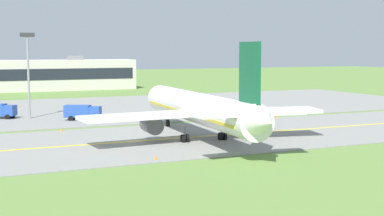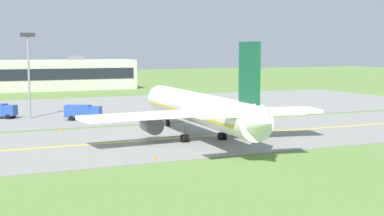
{
  "view_description": "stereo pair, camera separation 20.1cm",
  "coord_description": "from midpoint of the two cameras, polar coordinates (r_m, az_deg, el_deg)",
  "views": [
    {
      "loc": [
        -23.91,
        -68.22,
        11.88
      ],
      "look_at": [
        7.79,
        0.51,
        4.0
      ],
      "focal_mm": 52.73,
      "sensor_mm": 36.0,
      "label": 1
    },
    {
      "loc": [
        -23.73,
        -68.3,
        11.88
      ],
      "look_at": [
        7.79,
        0.51,
        4.0
      ],
      "focal_mm": 52.73,
      "sensor_mm": 36.0,
      "label": 2
    }
  ],
  "objects": [
    {
      "name": "traffic_cone_far_edge",
      "position": [
        83.43,
        -13.0,
        -2.19
      ],
      "size": [
        0.44,
        0.44,
        0.6
      ],
      "primitive_type": "cone",
      "color": "orange",
      "rests_on": "ground"
    },
    {
      "name": "ground_plane",
      "position": [
        73.27,
        -5.31,
        -3.41
      ],
      "size": [
        500.0,
        500.0,
        0.0
      ],
      "primitive_type": "plane",
      "color": "olive"
    },
    {
      "name": "service_truck_fuel",
      "position": [
        95.94,
        -10.93,
        -0.36
      ],
      "size": [
        6.23,
        4.74,
        2.6
      ],
      "color": "#264CA5",
      "rests_on": "ground"
    },
    {
      "name": "taxiway_centreline",
      "position": [
        73.25,
        -5.31,
        -3.33
      ],
      "size": [
        220.0,
        0.6,
        0.01
      ],
      "primitive_type": "cube",
      "color": "yellow",
      "rests_on": "taxiway_strip"
    },
    {
      "name": "traffic_cone_mid_edge",
      "position": [
        98.38,
        8.71,
        -0.89
      ],
      "size": [
        0.44,
        0.44,
        0.6
      ],
      "primitive_type": "cone",
      "color": "orange",
      "rests_on": "ground"
    },
    {
      "name": "taxiway_strip",
      "position": [
        73.26,
        -5.31,
        -3.37
      ],
      "size": [
        240.0,
        28.0,
        0.1
      ],
      "primitive_type": "cube",
      "color": "gray",
      "rests_on": "ground"
    },
    {
      "name": "airplane_lead",
      "position": [
        73.83,
        0.86,
        -0.08
      ],
      "size": [
        32.44,
        39.66,
        12.7
      ],
      "color": "white",
      "rests_on": "ground"
    },
    {
      "name": "terminal_building",
      "position": [
        169.34,
        -15.37,
        3.21
      ],
      "size": [
        57.33,
        11.14,
        10.03
      ],
      "color": "beige",
      "rests_on": "ground"
    },
    {
      "name": "apron_light_mast",
      "position": [
        100.17,
        -16.15,
        4.25
      ],
      "size": [
        2.4,
        0.5,
        14.7
      ],
      "color": "gray",
      "rests_on": "ground"
    },
    {
      "name": "traffic_cone_near_edge",
      "position": [
        60.77,
        -3.62,
        -5.05
      ],
      "size": [
        0.44,
        0.44,
        0.6
      ],
      "primitive_type": "cone",
      "color": "orange",
      "rests_on": "ground"
    },
    {
      "name": "apron_pad",
      "position": [
        115.94,
        -7.51,
        0.04
      ],
      "size": [
        140.0,
        52.0,
        0.1
      ],
      "primitive_type": "cube",
      "color": "gray",
      "rests_on": "ground"
    }
  ]
}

